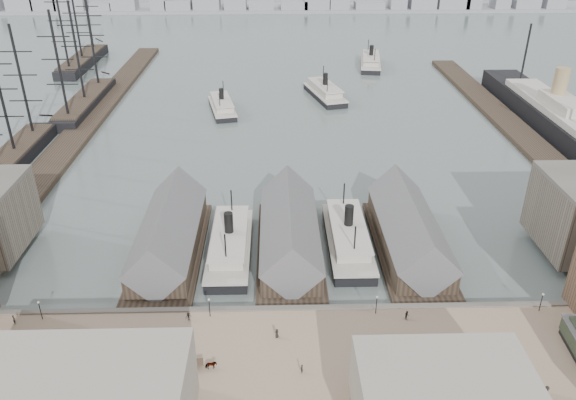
{
  "coord_description": "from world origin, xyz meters",
  "views": [
    {
      "loc": [
        -2.97,
        -87.04,
        67.77
      ],
      "look_at": [
        0.0,
        30.0,
        6.0
      ],
      "focal_mm": 35.0,
      "sensor_mm": 36.0,
      "label": 1
    }
  ],
  "objects_px": {
    "horse_cart_right": "(428,367)",
    "ferry_docked_west": "(230,244)",
    "ocean_steamer": "(553,115)",
    "horse_cart_center": "(206,365)",
    "horse_cart_left": "(10,337)"
  },
  "relations": [
    {
      "from": "horse_cart_right",
      "to": "ferry_docked_west",
      "type": "bearing_deg",
      "value": 27.19
    },
    {
      "from": "ocean_steamer",
      "to": "horse_cart_right",
      "type": "xyz_separation_m",
      "value": [
        -71.05,
        -114.14,
        -1.57
      ]
    },
    {
      "from": "ocean_steamer",
      "to": "horse_cart_center",
      "type": "bearing_deg",
      "value": -133.34
    },
    {
      "from": "ocean_steamer",
      "to": "horse_cart_right",
      "type": "height_order",
      "value": "ocean_steamer"
    },
    {
      "from": "horse_cart_center",
      "to": "horse_cart_right",
      "type": "relative_size",
      "value": 1.02
    },
    {
      "from": "ocean_steamer",
      "to": "horse_cart_left",
      "type": "distance_m",
      "value": 175.53
    },
    {
      "from": "ferry_docked_west",
      "to": "horse_cart_center",
      "type": "bearing_deg",
      "value": -92.16
    },
    {
      "from": "horse_cart_center",
      "to": "horse_cart_right",
      "type": "xyz_separation_m",
      "value": [
        35.33,
        -1.42,
        0.03
      ]
    },
    {
      "from": "horse_cart_left",
      "to": "horse_cart_center",
      "type": "xyz_separation_m",
      "value": [
        33.91,
        -7.25,
        -0.01
      ]
    },
    {
      "from": "ferry_docked_west",
      "to": "horse_cart_right",
      "type": "bearing_deg",
      "value": -48.24
    },
    {
      "from": "ocean_steamer",
      "to": "horse_cart_left",
      "type": "height_order",
      "value": "ocean_steamer"
    },
    {
      "from": "ocean_steamer",
      "to": "horse_cart_left",
      "type": "relative_size",
      "value": 21.2
    },
    {
      "from": "ocean_steamer",
      "to": "horse_cart_center",
      "type": "height_order",
      "value": "ocean_steamer"
    },
    {
      "from": "ferry_docked_west",
      "to": "horse_cart_left",
      "type": "xyz_separation_m",
      "value": [
        -35.29,
        -29.36,
        0.32
      ]
    },
    {
      "from": "ferry_docked_west",
      "to": "horse_cart_right",
      "type": "distance_m",
      "value": 50.98
    }
  ]
}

